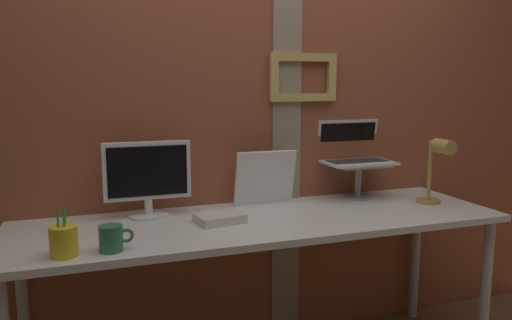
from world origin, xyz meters
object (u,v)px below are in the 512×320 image
at_px(laptop, 353,151).
at_px(whiteboard_panel, 265,178).
at_px(monitor, 147,175).
at_px(coffee_mug, 112,238).
at_px(pen_cup, 64,241).
at_px(desk_lamp, 437,164).

distance_m(laptop, whiteboard_panel, 0.52).
distance_m(monitor, coffee_mug, 0.49).
xyz_separation_m(monitor, pen_cup, (-0.35, -0.43, -0.13)).
height_order(laptop, coffee_mug, laptop).
relative_size(laptop, pen_cup, 1.98).
distance_m(laptop, pen_cup, 1.52).
height_order(whiteboard_panel, desk_lamp, desk_lamp).
relative_size(monitor, coffee_mug, 3.13).
height_order(laptop, whiteboard_panel, laptop).
height_order(pen_cup, coffee_mug, pen_cup).
height_order(whiteboard_panel, coffee_mug, whiteboard_panel).
relative_size(monitor, desk_lamp, 1.16).
bearing_deg(monitor, coffee_mug, -113.34).
bearing_deg(coffee_mug, desk_lamp, 6.26).
xyz_separation_m(whiteboard_panel, coffee_mug, (-0.76, -0.46, -0.09)).
distance_m(laptop, coffee_mug, 1.37).
bearing_deg(desk_lamp, whiteboard_panel, 159.82).
bearing_deg(desk_lamp, pen_cup, -174.32).
bearing_deg(desk_lamp, coffee_mug, -173.74).
distance_m(desk_lamp, pen_cup, 1.73).
distance_m(whiteboard_panel, coffee_mug, 0.89).
height_order(laptop, pen_cup, laptop).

